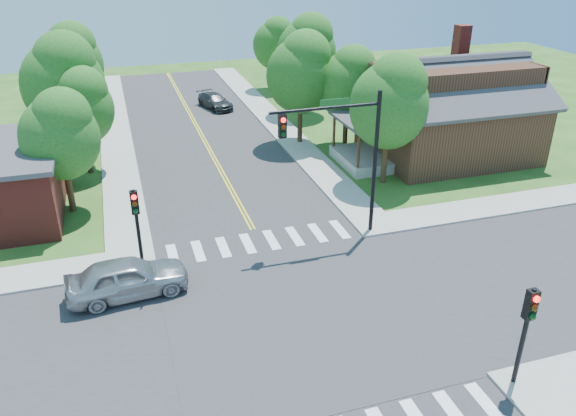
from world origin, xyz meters
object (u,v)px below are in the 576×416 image
object	(u,v)px
house_ne	(450,107)
car_dgrey	(215,102)
signal_pole_se	(528,320)
signal_pole_nw	(136,214)
car_silver	(127,278)
signal_mast_ne	(343,144)

from	to	relation	value
house_ne	car_dgrey	bearing A→B (deg)	129.09
signal_pole_se	car_dgrey	world-z (taller)	signal_pole_se
car_dgrey	house_ne	bearing A→B (deg)	-67.54
signal_pole_se	signal_pole_nw	distance (m)	15.84
house_ne	car_silver	size ratio (longest dim) A/B	2.58
signal_pole_se	car_silver	bearing A→B (deg)	142.51
signal_mast_ne	signal_pole_se	xyz separation A→B (m)	(1.69, -11.21, -2.19)
signal_mast_ne	signal_pole_nw	distance (m)	9.76
signal_pole_nw	car_silver	distance (m)	2.85
house_ne	car_dgrey	size ratio (longest dim) A/B	2.88
signal_pole_nw	car_silver	size ratio (longest dim) A/B	0.75
car_silver	signal_pole_se	bearing A→B (deg)	-132.37
house_ne	car_silver	xyz separation A→B (m)	(-21.40, -10.73, -2.49)
signal_pole_nw	car_silver	bearing A→B (deg)	-108.54
signal_mast_ne	signal_pole_nw	size ratio (longest dim) A/B	1.89
signal_pole_se	car_dgrey	xyz separation A→B (m)	(-3.25, 35.56, -2.05)
signal_pole_nw	house_ne	bearing A→B (deg)	22.69
signal_mast_ne	car_silver	world-z (taller)	signal_mast_ne
signal_pole_se	car_silver	size ratio (longest dim) A/B	0.75
signal_mast_ne	house_ne	bearing A→B (deg)	37.68
signal_pole_se	signal_pole_nw	xyz separation A→B (m)	(-11.20, 11.20, 0.00)
signal_pole_nw	car_dgrey	bearing A→B (deg)	71.92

